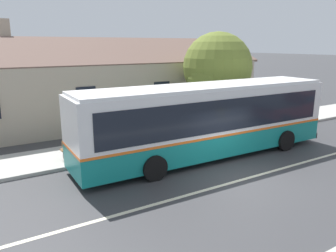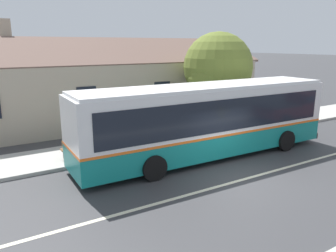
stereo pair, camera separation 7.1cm
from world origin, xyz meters
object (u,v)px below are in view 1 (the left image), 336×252
(street_tree_primary, at_px, (216,70))
(bus_stop_sign, at_px, (277,101))
(bench_by_building, at_px, (80,148))
(transit_bus, at_px, (208,119))

(street_tree_primary, distance_m, bus_stop_sign, 4.26)
(bench_by_building, xyz_separation_m, bus_stop_sign, (12.18, -0.34, 1.07))
(bench_by_building, bearing_deg, transit_bus, -25.21)
(street_tree_primary, bearing_deg, transit_bus, -132.38)
(bench_by_building, bearing_deg, bus_stop_sign, -1.62)
(transit_bus, relative_size, bench_by_building, 7.42)
(bus_stop_sign, bearing_deg, bench_by_building, 178.38)
(transit_bus, relative_size, bus_stop_sign, 5.20)
(bench_by_building, relative_size, bus_stop_sign, 0.70)
(street_tree_primary, height_order, bus_stop_sign, street_tree_primary)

